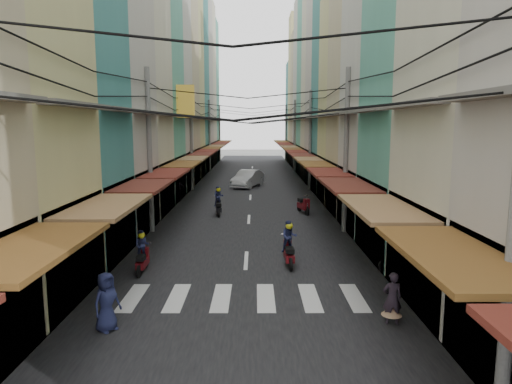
{
  "coord_description": "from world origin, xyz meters",
  "views": [
    {
      "loc": [
        0.37,
        -19.74,
        5.44
      ],
      "look_at": [
        0.41,
        3.29,
        2.01
      ],
      "focal_mm": 32.0,
      "sensor_mm": 36.0,
      "label": 1
    }
  ],
  "objects_px": {
    "white_car": "(248,187)",
    "traffic_sign": "(385,220)",
    "market_umbrella": "(393,208)",
    "bicycle": "(397,259)"
  },
  "relations": [
    {
      "from": "white_car",
      "to": "traffic_sign",
      "type": "relative_size",
      "value": 1.86
    },
    {
      "from": "white_car",
      "to": "market_umbrella",
      "type": "xyz_separation_m",
      "value": [
        6.51,
        -20.6,
        1.93
      ]
    },
    {
      "from": "market_umbrella",
      "to": "traffic_sign",
      "type": "relative_size",
      "value": 0.78
    },
    {
      "from": "bicycle",
      "to": "market_umbrella",
      "type": "relative_size",
      "value": 0.73
    },
    {
      "from": "white_car",
      "to": "traffic_sign",
      "type": "xyz_separation_m",
      "value": [
        5.31,
        -23.57,
        2.04
      ]
    },
    {
      "from": "white_car",
      "to": "traffic_sign",
      "type": "bearing_deg",
      "value": -57.5
    },
    {
      "from": "bicycle",
      "to": "traffic_sign",
      "type": "bearing_deg",
      "value": 128.59
    },
    {
      "from": "white_car",
      "to": "traffic_sign",
      "type": "distance_m",
      "value": 24.25
    },
    {
      "from": "market_umbrella",
      "to": "traffic_sign",
      "type": "distance_m",
      "value": 3.21
    },
    {
      "from": "traffic_sign",
      "to": "market_umbrella",
      "type": "bearing_deg",
      "value": 67.99
    }
  ]
}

